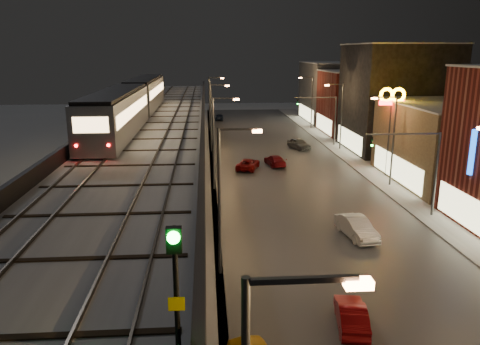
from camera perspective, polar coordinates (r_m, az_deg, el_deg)
name	(u,v)px	position (r m, az deg, el deg)	size (l,w,h in m)	color
road_surface	(289,177)	(50.61, 6.05, -0.56)	(17.00, 120.00, 0.06)	#46474D
sidewalk_right	(380,175)	(53.28, 16.70, -0.29)	(4.00, 120.00, 0.14)	#9FA1A8
under_viaduct_pavement	(163,180)	(50.03, -9.35, -0.85)	(11.00, 120.00, 0.06)	#9FA1A8
elevated_viaduct	(158,132)	(45.77, -9.97, 4.85)	(9.00, 100.00, 6.30)	black
viaduct_trackbed	(158,124)	(45.77, -10.01, 5.83)	(8.40, 100.00, 0.32)	#B2B7C1
viaduct_parapet_streetside	(203,119)	(45.50, -4.53, 6.54)	(0.30, 100.00, 1.10)	black
viaduct_parapet_far	(111,120)	(46.37, -15.40, 6.22)	(0.30, 100.00, 1.10)	black
building_c	(456,143)	(52.52, 24.81, 3.25)	(12.20, 15.20, 8.16)	brown
building_d	(396,98)	(66.41, 18.49, 8.56)	(12.20, 13.20, 14.16)	black
building_e	(361,102)	(79.65, 14.54, 8.27)	(12.20, 12.20, 10.16)	maroon
building_f	(338,92)	(92.92, 11.81, 9.57)	(12.20, 16.20, 11.16)	#474749
streetlight_left_1	(224,192)	(27.26, -1.99, -2.35)	(2.57, 0.28, 9.00)	#38383A
streetlight_left_2	(216,137)	(44.78, -2.92, 4.35)	(2.57, 0.28, 9.00)	#38383A
streetlight_right_2	(391,135)	(48.30, 17.94, 4.41)	(2.56, 0.28, 9.00)	#38383A
streetlight_left_3	(213,113)	(62.57, -3.33, 7.26)	(2.57, 0.28, 9.00)	#38383A
streetlight_right_3	(340,112)	(65.14, 12.06, 7.25)	(2.56, 0.28, 9.00)	#38383A
streetlight_left_4	(211,99)	(80.46, -3.56, 8.88)	(2.57, 0.28, 9.00)	#38383A
streetlight_right_4	(311,99)	(82.47, 8.60, 8.88)	(2.56, 0.28, 9.00)	#38383A
traffic_light_rig_a	(423,163)	(40.02, 21.41, 1.04)	(6.10, 0.34, 7.00)	#38383A
traffic_light_rig_b	(327,114)	(67.86, 10.60, 6.98)	(6.10, 0.34, 7.00)	#38383A
subway_train	(134,101)	(48.07, -12.84, 8.48)	(2.95, 36.24, 3.52)	gray
rail_signal	(175,267)	(10.05, -7.92, -11.30)	(0.36, 0.43, 3.07)	black
car_near_white	(351,316)	(24.49, 13.39, -16.64)	(1.34, 3.83, 1.26)	maroon
car_mid_silver	(248,164)	(53.43, 0.99, 0.98)	(2.06, 4.46, 1.24)	maroon
car_mid_dark	(275,161)	(55.32, 4.29, 1.42)	(1.75, 4.31, 1.25)	maroon
car_far_white	(219,117)	(92.29, -2.56, 6.75)	(1.51, 3.75, 1.28)	black
car_onc_silver	(357,228)	(35.11, 14.02, -6.61)	(1.57, 4.49, 1.48)	silver
car_onc_red	(299,144)	(65.24, 7.18, 3.46)	(1.74, 4.32, 1.47)	slate
sign_mcdonalds	(392,105)	(51.74, 18.00, 7.78)	(2.82, 0.37, 9.53)	#38383A
sign_carwash	(479,161)	(38.42, 27.10, 1.29)	(1.49, 0.35, 7.72)	#38383A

